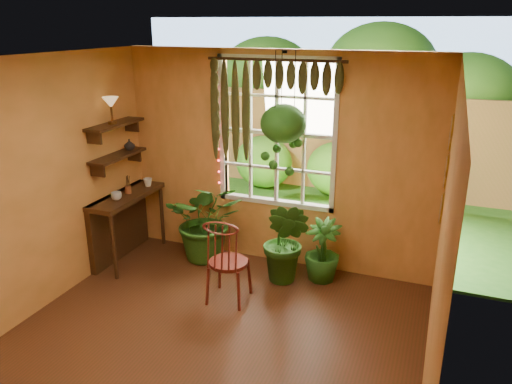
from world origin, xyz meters
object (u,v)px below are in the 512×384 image
potted_plant_left (207,220)px  hanging_basket (283,127)px  windsor_chair (228,273)px  potted_plant_mid (286,242)px  counter_ledge (122,218)px

potted_plant_left → hanging_basket: (1.00, 0.08, 1.29)m
windsor_chair → potted_plant_mid: (0.48, 0.64, 0.19)m
counter_ledge → windsor_chair: (1.76, -0.52, -0.21)m
potted_plant_left → windsor_chair: bearing=-51.9°
windsor_chair → potted_plant_left: windsor_chair is taller
counter_ledge → windsor_chair: 1.84m
hanging_basket → counter_ledge: bearing=-167.9°
potted_plant_mid → windsor_chair: bearing=-126.6°
potted_plant_left → potted_plant_mid: (1.17, -0.24, -0.02)m
counter_ledge → windsor_chair: bearing=-16.4°
counter_ledge → potted_plant_mid: potted_plant_mid is taller
potted_plant_mid → hanging_basket: size_ratio=0.74×
potted_plant_left → counter_ledge: bearing=-161.1°
windsor_chair → potted_plant_mid: 0.82m
counter_ledge → hanging_basket: hanging_basket is taller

